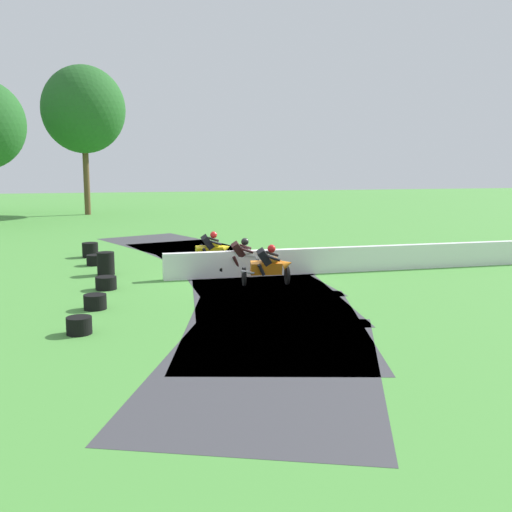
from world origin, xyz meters
name	(u,v)px	position (x,y,z in m)	size (l,w,h in m)	color
ground_plane	(248,276)	(0.00, 0.00, 0.00)	(120.00, 120.00, 0.00)	#4C933D
track_asphalt	(226,277)	(-0.79, -0.02, 0.00)	(7.80, 26.84, 0.01)	#3D3D42
safety_barrier	(381,258)	(4.98, 0.10, 0.45)	(0.30, 15.81, 0.90)	white
motorcycle_lead_orange	(269,266)	(0.30, -1.70, 0.64)	(1.70, 0.87, 1.43)	black
motorcycle_chase_white	(242,258)	(-0.20, 0.01, 0.65)	(1.69, 0.80, 1.43)	black
motorcycle_trailing_yellow	(211,250)	(-0.94, 2.27, 0.64)	(1.68, 0.90, 1.43)	black
tire_stack_near	(79,325)	(-5.31, -6.06, 0.20)	(0.58, 0.58, 0.40)	black
tire_stack_mid_a	(95,302)	(-5.02, -3.69, 0.20)	(0.61, 0.61, 0.40)	black
tire_stack_mid_b	(106,283)	(-4.77, -1.13, 0.20)	(0.65, 0.65, 0.40)	black
tire_stack_far	(106,263)	(-4.80, 1.40, 0.40)	(0.60, 0.60, 0.80)	black
tire_stack_extra_a	(95,260)	(-5.24, 3.54, 0.20)	(0.63, 0.63, 0.40)	black
tire_stack_extra_b	(90,250)	(-5.49, 5.65, 0.30)	(0.65, 0.65, 0.60)	black
tree_far_right	(84,110)	(-6.43, 26.85, 7.66)	(6.02, 6.02, 10.85)	brown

